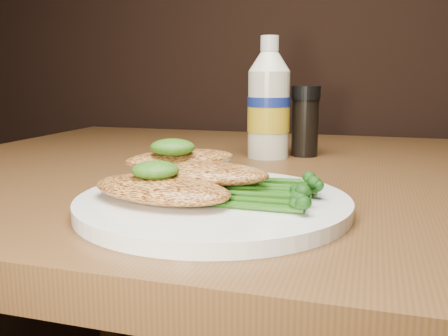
% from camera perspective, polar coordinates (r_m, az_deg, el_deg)
% --- Properties ---
extents(plate, '(0.26, 0.26, 0.01)m').
position_cam_1_polar(plate, '(0.47, -1.24, -4.12)').
color(plate, white).
rests_on(plate, dining_table).
extents(chicken_front, '(0.15, 0.10, 0.02)m').
position_cam_1_polar(chicken_front, '(0.46, -7.32, -2.43)').
color(chicken_front, '#DE9446').
rests_on(chicken_front, plate).
extents(chicken_mid, '(0.14, 0.07, 0.02)m').
position_cam_1_polar(chicken_mid, '(0.49, -2.51, -0.54)').
color(chicken_mid, '#DE9446').
rests_on(chicken_mid, plate).
extents(chicken_back, '(0.13, 0.12, 0.02)m').
position_cam_1_polar(chicken_back, '(0.53, -4.98, 1.07)').
color(chicken_back, '#DE9446').
rests_on(chicken_back, plate).
extents(pesto_front, '(0.05, 0.04, 0.02)m').
position_cam_1_polar(pesto_front, '(0.46, -7.94, -0.24)').
color(pesto_front, black).
rests_on(pesto_front, chicken_front).
extents(pesto_back, '(0.05, 0.04, 0.02)m').
position_cam_1_polar(pesto_back, '(0.51, -5.97, 2.39)').
color(pesto_back, black).
rests_on(pesto_back, chicken_back).
extents(broccolini_bundle, '(0.15, 0.13, 0.02)m').
position_cam_1_polar(broccolini_bundle, '(0.46, 4.35, -2.42)').
color(broccolini_bundle, '#235512').
rests_on(broccolini_bundle, plate).
extents(mayo_bottle, '(0.08, 0.08, 0.19)m').
position_cam_1_polar(mayo_bottle, '(0.77, 5.20, 8.09)').
color(mayo_bottle, '#EBE5C7').
rests_on(mayo_bottle, dining_table).
extents(pepper_grinder, '(0.05, 0.05, 0.11)m').
position_cam_1_polar(pepper_grinder, '(0.79, 9.36, 5.35)').
color(pepper_grinder, black).
rests_on(pepper_grinder, dining_table).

